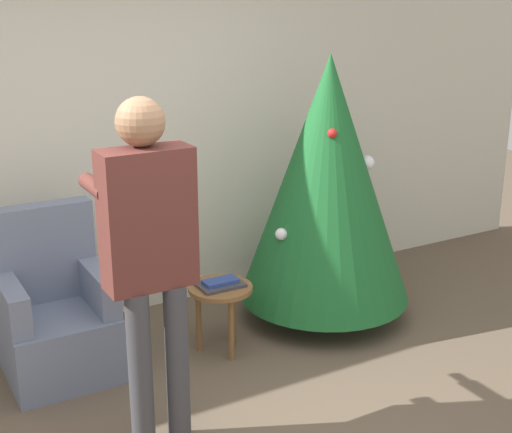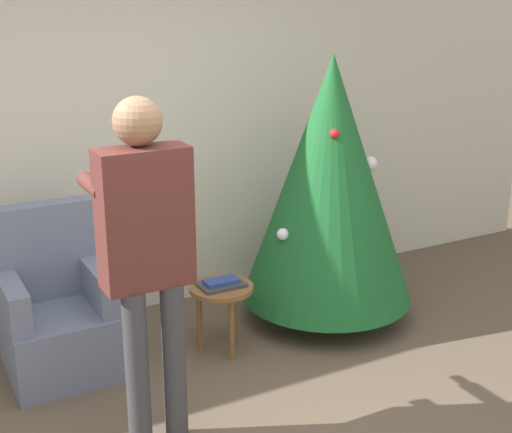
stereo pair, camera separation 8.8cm
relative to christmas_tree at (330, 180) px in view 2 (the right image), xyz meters
name	(u,v)px [view 2 (the right image)]	position (x,y,z in m)	size (l,w,h in m)	color
wall_back	(100,130)	(-1.35, 0.79, 0.34)	(8.00, 0.06, 2.70)	beige
christmas_tree	(330,180)	(0.00, 0.00, 0.00)	(1.21, 1.21, 1.87)	brown
armchair	(57,315)	(-1.88, 0.16, -0.66)	(0.63, 0.64, 1.02)	slate
person_standing	(146,243)	(-1.62, -0.81, 0.08)	(0.46, 0.57, 1.80)	#38383D
side_stool	(221,296)	(-0.89, -0.12, -0.63)	(0.41, 0.41, 0.46)	brown
laptop	(221,284)	(-0.89, -0.12, -0.55)	(0.29, 0.20, 0.02)	#38383D
book	(221,281)	(-0.89, -0.12, -0.53)	(0.22, 0.11, 0.02)	navy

